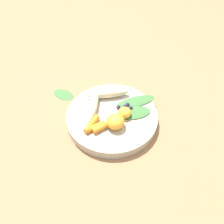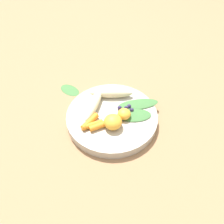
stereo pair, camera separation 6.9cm
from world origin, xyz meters
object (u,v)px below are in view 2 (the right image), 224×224
(bowl, at_px, (112,117))
(kale_leaf_stray, at_px, (70,90))
(orange_segment_near, at_px, (124,114))
(banana_peeled_left, at_px, (94,105))
(banana_peeled_right, at_px, (111,93))

(bowl, height_order, kale_leaf_stray, bowl)
(orange_segment_near, bearing_deg, banana_peeled_left, 103.69)
(bowl, height_order, banana_peeled_right, banana_peeled_right)
(orange_segment_near, bearing_deg, bowl, 107.27)
(banana_peeled_left, height_order, orange_segment_near, same)
(banana_peeled_right, xyz_separation_m, orange_segment_near, (-0.05, -0.09, -0.00))
(bowl, xyz_separation_m, banana_peeled_left, (-0.01, 0.06, 0.03))
(orange_segment_near, relative_size, kale_leaf_stray, 0.48)
(bowl, relative_size, kale_leaf_stray, 3.40)
(bowl, xyz_separation_m, banana_peeled_right, (0.06, 0.05, 0.03))
(banana_peeled_right, bearing_deg, orange_segment_near, 113.61)
(banana_peeled_right, relative_size, orange_segment_near, 3.49)
(bowl, bearing_deg, orange_segment_near, -72.73)
(bowl, bearing_deg, banana_peeled_right, 38.15)
(kale_leaf_stray, bearing_deg, banana_peeled_left, 169.11)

